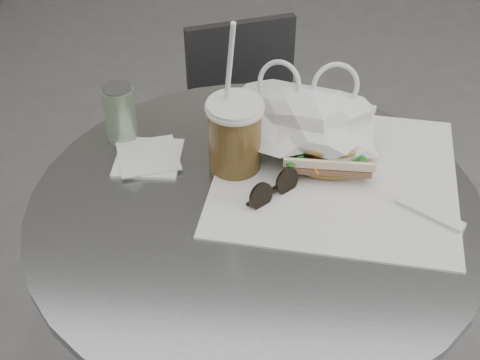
# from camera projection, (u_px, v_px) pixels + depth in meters

# --- Properties ---
(cafe_table) EXTENTS (0.76, 0.76, 0.74)m
(cafe_table) POSITION_uv_depth(u_px,v_px,m) (253.00, 311.00, 1.28)
(cafe_table) COLOR slate
(cafe_table) RESTS_ON ground
(chair_far) EXTENTS (0.39, 0.41, 0.70)m
(chair_far) POSITION_uv_depth(u_px,v_px,m) (255.00, 172.00, 1.84)
(chair_far) COLOR #2E2E31
(chair_far) RESTS_ON ground
(sandwich_paper) EXTENTS (0.45, 0.43, 0.00)m
(sandwich_paper) POSITION_uv_depth(u_px,v_px,m) (335.00, 175.00, 1.16)
(sandwich_paper) COLOR white
(sandwich_paper) RESTS_ON cafe_table
(banh_mi) EXTENTS (0.18, 0.07, 0.06)m
(banh_mi) POSITION_uv_depth(u_px,v_px,m) (328.00, 163.00, 1.14)
(banh_mi) COLOR tan
(banh_mi) RESTS_ON sandwich_paper
(iced_coffee) EXTENTS (0.10, 0.10, 0.29)m
(iced_coffee) POSITION_uv_depth(u_px,v_px,m) (235.00, 135.00, 1.14)
(iced_coffee) COLOR brown
(iced_coffee) RESTS_ON cafe_table
(sunglasses) EXTENTS (0.09, 0.09, 0.05)m
(sunglasses) POSITION_uv_depth(u_px,v_px,m) (273.00, 190.00, 1.11)
(sunglasses) COLOR black
(sunglasses) RESTS_ON cafe_table
(plastic_bag) EXTENTS (0.27, 0.22, 0.12)m
(plastic_bag) POSITION_uv_depth(u_px,v_px,m) (305.00, 122.00, 1.19)
(plastic_bag) COLOR white
(plastic_bag) RESTS_ON cafe_table
(napkin_stack) EXTENTS (0.13, 0.13, 0.01)m
(napkin_stack) POSITION_uv_depth(u_px,v_px,m) (148.00, 157.00, 1.20)
(napkin_stack) COLOR white
(napkin_stack) RESTS_ON cafe_table
(drink_can) EXTENTS (0.06, 0.06, 0.11)m
(drink_can) POSITION_uv_depth(u_px,v_px,m) (120.00, 113.00, 1.22)
(drink_can) COLOR #548950
(drink_can) RESTS_ON cafe_table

